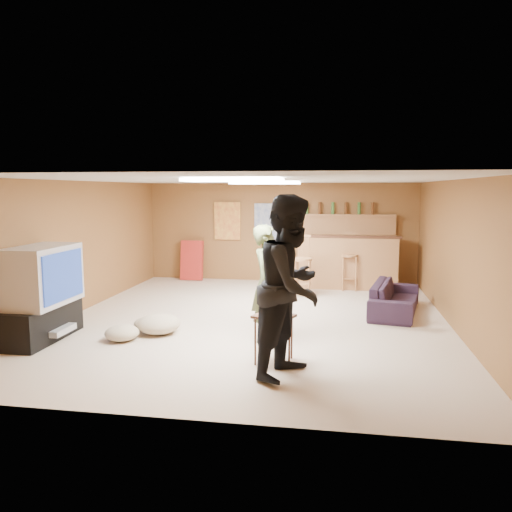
% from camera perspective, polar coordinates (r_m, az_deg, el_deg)
% --- Properties ---
extents(ground, '(7.00, 7.00, 0.00)m').
position_cam_1_polar(ground, '(7.96, -0.24, -7.34)').
color(ground, '#C2AB94').
rests_on(ground, ground).
extents(ceiling, '(6.00, 7.00, 0.02)m').
position_cam_1_polar(ceiling, '(7.69, -0.25, 8.70)').
color(ceiling, silver).
rests_on(ceiling, ground).
extents(wall_back, '(6.00, 0.02, 2.20)m').
position_cam_1_polar(wall_back, '(11.20, 2.77, 2.70)').
color(wall_back, brown).
rests_on(wall_back, ground).
extents(wall_front, '(6.00, 0.02, 2.20)m').
position_cam_1_polar(wall_front, '(4.39, -7.97, -4.98)').
color(wall_front, brown).
rests_on(wall_front, ground).
extents(wall_left, '(0.02, 7.00, 2.20)m').
position_cam_1_polar(wall_left, '(8.76, -19.96, 0.90)').
color(wall_left, brown).
rests_on(wall_left, ground).
extents(wall_right, '(0.02, 7.00, 2.20)m').
position_cam_1_polar(wall_right, '(7.83, 21.95, 0.06)').
color(wall_right, brown).
rests_on(wall_right, ground).
extents(tv_stand, '(0.55, 1.30, 0.50)m').
position_cam_1_polar(tv_stand, '(7.51, -23.42, -6.93)').
color(tv_stand, black).
rests_on(tv_stand, ground).
extents(dvd_box, '(0.35, 0.50, 0.08)m').
position_cam_1_polar(dvd_box, '(7.41, -21.94, -7.82)').
color(dvd_box, '#B2B2B7').
rests_on(dvd_box, tv_stand).
extents(tv_body, '(0.60, 1.10, 0.80)m').
position_cam_1_polar(tv_body, '(7.34, -23.23, -2.05)').
color(tv_body, '#B2B2B7').
rests_on(tv_body, tv_stand).
extents(tv_screen, '(0.02, 0.95, 0.65)m').
position_cam_1_polar(tv_screen, '(7.18, -21.14, -2.15)').
color(tv_screen, navy).
rests_on(tv_screen, tv_body).
extents(bar_counter, '(2.00, 0.60, 1.10)m').
position_cam_1_polar(bar_counter, '(10.64, 10.45, -0.65)').
color(bar_counter, '#9C6538').
rests_on(bar_counter, ground).
extents(bar_lip, '(2.10, 0.12, 0.05)m').
position_cam_1_polar(bar_lip, '(10.33, 10.55, 2.17)').
color(bar_lip, '#412214').
rests_on(bar_lip, bar_counter).
extents(bar_shelf, '(2.00, 0.18, 0.05)m').
position_cam_1_polar(bar_shelf, '(11.00, 10.53, 4.58)').
color(bar_shelf, '#9C6538').
rests_on(bar_shelf, bar_backing).
extents(bar_backing, '(2.00, 0.14, 0.60)m').
position_cam_1_polar(bar_backing, '(11.04, 10.49, 3.03)').
color(bar_backing, '#9C6538').
rests_on(bar_backing, bar_counter).
extents(poster_left, '(0.60, 0.03, 0.85)m').
position_cam_1_polar(poster_left, '(11.34, -3.29, 4.02)').
color(poster_left, '#BF3F26').
rests_on(poster_left, wall_back).
extents(poster_right, '(0.55, 0.03, 0.80)m').
position_cam_1_polar(poster_right, '(11.18, 1.22, 3.98)').
color(poster_right, '#334C99').
rests_on(poster_right, wall_back).
extents(folding_chair_stack, '(0.50, 0.26, 0.91)m').
position_cam_1_polar(folding_chair_stack, '(11.48, -7.33, -0.50)').
color(folding_chair_stack, '#B42821').
rests_on(folding_chair_stack, ground).
extents(ceiling_panel_front, '(1.20, 0.60, 0.04)m').
position_cam_1_polar(ceiling_panel_front, '(6.22, -2.59, 8.68)').
color(ceiling_panel_front, white).
rests_on(ceiling_panel_front, ceiling).
extents(ceiling_panel_back, '(1.20, 0.60, 0.04)m').
position_cam_1_polar(ceiling_panel_back, '(8.88, 1.07, 8.35)').
color(ceiling_panel_back, white).
rests_on(ceiling_panel_back, ceiling).
extents(person_olive, '(0.48, 0.64, 1.59)m').
position_cam_1_polar(person_olive, '(6.76, 1.26, -3.14)').
color(person_olive, '#505A34').
rests_on(person_olive, ground).
extents(person_black, '(1.06, 1.18, 2.00)m').
position_cam_1_polar(person_black, '(5.47, 4.08, -3.48)').
color(person_black, black).
rests_on(person_black, ground).
extents(sofa, '(1.01, 1.85, 0.51)m').
position_cam_1_polar(sofa, '(8.68, 15.59, -4.63)').
color(sofa, black).
rests_on(sofa, ground).
extents(tray_table, '(0.54, 0.48, 0.57)m').
position_cam_1_polar(tray_table, '(6.04, 2.05, -9.40)').
color(tray_table, '#412214').
rests_on(tray_table, ground).
extents(cup_red_near, '(0.08, 0.08, 0.10)m').
position_cam_1_polar(cup_red_near, '(6.00, 0.93, -6.12)').
color(cup_red_near, red).
rests_on(cup_red_near, tray_table).
extents(cup_red_far, '(0.09, 0.09, 0.11)m').
position_cam_1_polar(cup_red_far, '(5.84, 2.51, -6.48)').
color(cup_red_far, red).
rests_on(cup_red_far, tray_table).
extents(cup_blue, '(0.09, 0.09, 0.12)m').
position_cam_1_polar(cup_blue, '(6.01, 3.52, -6.07)').
color(cup_blue, navy).
rests_on(cup_blue, tray_table).
extents(bar_stool_left, '(0.42, 0.42, 1.11)m').
position_cam_1_polar(bar_stool_left, '(9.68, 5.35, -1.36)').
color(bar_stool_left, '#9C6538').
rests_on(bar_stool_left, ground).
extents(bar_stool_right, '(0.45, 0.45, 1.31)m').
position_cam_1_polar(bar_stool_right, '(10.39, 10.66, -0.28)').
color(bar_stool_right, '#9C6538').
rests_on(bar_stool_right, ground).
extents(cushion_near_tv, '(0.77, 0.77, 0.28)m').
position_cam_1_polar(cushion_near_tv, '(7.36, -11.07, -7.62)').
color(cushion_near_tv, tan).
rests_on(cushion_near_tv, ground).
extents(cushion_mid, '(0.45, 0.45, 0.18)m').
position_cam_1_polar(cushion_mid, '(7.61, -12.28, -7.51)').
color(cushion_mid, tan).
rests_on(cushion_mid, ground).
extents(cushion_far, '(0.58, 0.58, 0.21)m').
position_cam_1_polar(cushion_far, '(7.15, -15.07, -8.48)').
color(cushion_far, tan).
rests_on(cushion_far, ground).
extents(bottle_row, '(1.48, 0.08, 0.26)m').
position_cam_1_polar(bottle_row, '(10.97, 9.50, 5.41)').
color(bottle_row, '#3F7233').
rests_on(bottle_row, bar_shelf).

